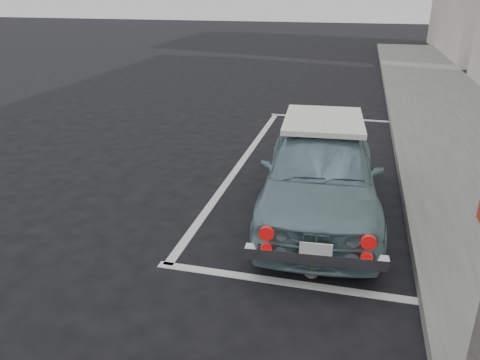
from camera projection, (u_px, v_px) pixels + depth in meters
The scene contains 6 objects.
ground at pixel (254, 253), 5.55m from camera, with size 80.00×80.00×0.00m, color black.
pline_rear at pixel (290, 283), 4.99m from camera, with size 3.00×0.12×0.01m, color silver.
pline_front at pixel (333, 118), 11.26m from camera, with size 3.00×0.12×0.01m, color silver.
pline_side at pixel (242, 162), 8.45m from camera, with size 0.12×7.00×0.01m, color silver.
retro_coupe at pixel (320, 168), 6.34m from camera, with size 1.79×3.90×1.29m.
cat at pixel (311, 268), 5.07m from camera, with size 0.25×0.43×0.23m.
Camera 1 is at (1.01, -4.70, 2.93)m, focal length 35.00 mm.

